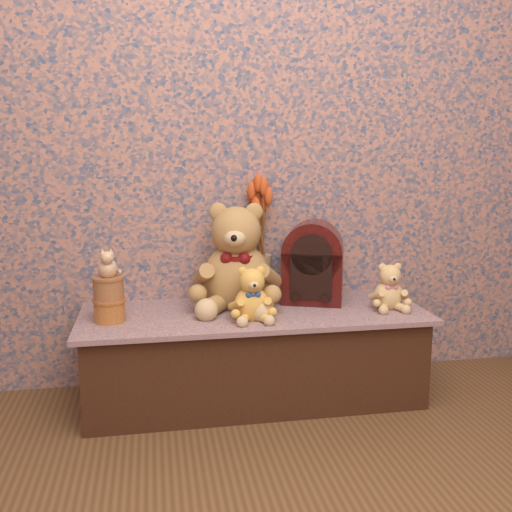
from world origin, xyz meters
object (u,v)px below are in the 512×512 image
(teddy_large, at_px, (237,251))
(ceramic_vase, at_px, (258,277))
(teddy_medium, at_px, (252,291))
(cat_figurine, at_px, (107,262))
(biscuit_tin_lower, at_px, (110,311))
(teddy_small, at_px, (389,284))
(cathedral_radio, at_px, (313,262))

(teddy_large, height_order, ceramic_vase, teddy_large)
(teddy_medium, bearing_deg, cat_figurine, 173.65)
(biscuit_tin_lower, bearing_deg, teddy_medium, -6.51)
(teddy_small, bearing_deg, teddy_large, 171.48)
(cathedral_radio, distance_m, biscuit_tin_lower, 0.87)
(ceramic_vase, xyz_separation_m, cat_figurine, (-0.63, -0.24, 0.14))
(biscuit_tin_lower, xyz_separation_m, cat_figurine, (0.00, 0.00, 0.19))
(ceramic_vase, height_order, cat_figurine, cat_figurine)
(teddy_large, distance_m, cathedral_radio, 0.34)
(teddy_large, height_order, teddy_small, teddy_large)
(teddy_medium, distance_m, ceramic_vase, 0.32)
(teddy_medium, relative_size, ceramic_vase, 1.15)
(cathedral_radio, bearing_deg, biscuit_tin_lower, -150.20)
(teddy_large, relative_size, cat_figurine, 4.00)
(cathedral_radio, height_order, ceramic_vase, cathedral_radio)
(ceramic_vase, distance_m, biscuit_tin_lower, 0.67)
(teddy_small, bearing_deg, teddy_medium, -170.81)
(teddy_small, relative_size, ceramic_vase, 1.05)
(ceramic_vase, relative_size, biscuit_tin_lower, 1.67)
(teddy_large, bearing_deg, biscuit_tin_lower, -153.90)
(cat_figurine, bearing_deg, cathedral_radio, 6.36)
(teddy_small, xyz_separation_m, biscuit_tin_lower, (-1.13, 0.01, -0.06))
(cat_figurine, bearing_deg, teddy_medium, -9.93)
(teddy_medium, bearing_deg, teddy_small, 5.11)
(ceramic_vase, bearing_deg, teddy_medium, -105.01)
(ceramic_vase, bearing_deg, biscuit_tin_lower, -158.84)
(teddy_large, distance_m, ceramic_vase, 0.21)
(cathedral_radio, bearing_deg, ceramic_vase, 176.65)
(teddy_medium, bearing_deg, teddy_large, 99.26)
(teddy_large, xyz_separation_m, cat_figurine, (-0.51, -0.13, -0.00))
(teddy_medium, relative_size, teddy_small, 1.09)
(teddy_large, height_order, teddy_medium, teddy_large)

